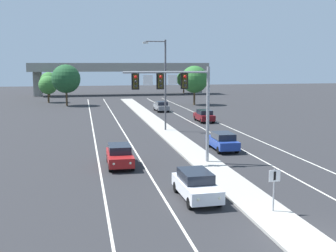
{
  "coord_description": "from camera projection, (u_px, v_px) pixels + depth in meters",
  "views": [
    {
      "loc": [
        -9.06,
        -15.81,
        7.6
      ],
      "look_at": [
        -3.2,
        13.1,
        3.2
      ],
      "focal_mm": 45.12,
      "sensor_mm": 36.0,
      "label": 1
    }
  ],
  "objects": [
    {
      "name": "ground_plane",
      "position": [
        301.0,
        241.0,
        18.23
      ],
      "size": [
        260.0,
        260.0,
        0.0
      ],
      "primitive_type": "plane",
      "color": "#28282B"
    },
    {
      "name": "median_sign_post",
      "position": [
        274.0,
        184.0,
        21.25
      ],
      "size": [
        0.6,
        0.1,
        2.2
      ],
      "color": "gray",
      "rests_on": "median_island"
    },
    {
      "name": "car_oncoming_white",
      "position": [
        196.0,
        185.0,
        23.75
      ],
      "size": [
        1.92,
        4.51,
        1.58
      ],
      "color": "silver",
      "rests_on": "ground"
    },
    {
      "name": "tree_far_right_b",
      "position": [
        194.0,
        79.0,
        76.83
      ],
      "size": [
        4.94,
        4.94,
        7.15
      ],
      "color": "#4C3823",
      "rests_on": "ground"
    },
    {
      "name": "street_lamp_median",
      "position": [
        163.0,
        80.0,
        46.69
      ],
      "size": [
        2.58,
        0.28,
        10.0
      ],
      "color": "#4C4C51",
      "rests_on": "median_island"
    },
    {
      "name": "overpass_bridge",
      "position": [
        120.0,
        71.0,
        100.98
      ],
      "size": [
        42.4,
        6.4,
        7.65
      ],
      "color": "gray",
      "rests_on": "ground"
    },
    {
      "name": "car_receding_darkred",
      "position": [
        204.0,
        116.0,
        55.07
      ],
      "size": [
        1.85,
        4.48,
        1.58
      ],
      "color": "#5B0F14",
      "rests_on": "ground"
    },
    {
      "name": "tree_far_left_b",
      "position": [
        48.0,
        85.0,
        81.65
      ],
      "size": [
        3.61,
        3.61,
        5.23
      ],
      "color": "#4C3823",
      "rests_on": "ground"
    },
    {
      "name": "car_receding_blue",
      "position": [
        223.0,
        141.0,
        37.12
      ],
      "size": [
        1.86,
        4.49,
        1.58
      ],
      "color": "navy",
      "rests_on": "ground"
    },
    {
      "name": "overhead_signal_mast",
      "position": [
        179.0,
        92.0,
        31.11
      ],
      "size": [
        6.49,
        0.44,
        7.2
      ],
      "color": "gray",
      "rests_on": "median_island"
    },
    {
      "name": "tree_far_left_a",
      "position": [
        66.0,
        79.0,
        75.27
      ],
      "size": [
        5.11,
        5.11,
        7.39
      ],
      "color": "#4C3823",
      "rests_on": "ground"
    },
    {
      "name": "edge_stripe_left",
      "position": [
        95.0,
        142.0,
        40.89
      ],
      "size": [
        0.14,
        100.0,
        0.01
      ],
      "primitive_type": "cube",
      "color": "silver",
      "rests_on": "ground"
    },
    {
      "name": "median_island",
      "position": [
        194.0,
        153.0,
        35.66
      ],
      "size": [
        2.4,
        110.0,
        0.15
      ],
      "primitive_type": "cube",
      "color": "#9E9B93",
      "rests_on": "ground"
    },
    {
      "name": "tree_far_right_c",
      "position": [
        184.0,
        79.0,
        107.72
      ],
      "size": [
        3.74,
        3.74,
        5.41
      ],
      "color": "#4C3823",
      "rests_on": "ground"
    },
    {
      "name": "edge_stripe_right",
      "position": [
        250.0,
        137.0,
        44.03
      ],
      "size": [
        0.14,
        100.0,
        0.01
      ],
      "primitive_type": "cube",
      "color": "silver",
      "rests_on": "ground"
    },
    {
      "name": "car_receding_grey",
      "position": [
        161.0,
        106.0,
        67.05
      ],
      "size": [
        1.89,
        4.5,
        1.58
      ],
      "color": "slate",
      "rests_on": "ground"
    },
    {
      "name": "car_oncoming_red",
      "position": [
        120.0,
        155.0,
        31.35
      ],
      "size": [
        1.86,
        4.49,
        1.58
      ],
      "color": "maroon",
      "rests_on": "ground"
    },
    {
      "name": "tree_far_left_c",
      "position": [
        49.0,
        81.0,
        94.73
      ],
      "size": [
        3.9,
        3.9,
        5.64
      ],
      "color": "#4C3823",
      "rests_on": "ground"
    },
    {
      "name": "lane_stripe_oncoming_center",
      "position": [
        129.0,
        141.0,
        41.53
      ],
      "size": [
        0.14,
        100.0,
        0.01
      ],
      "primitive_type": "cube",
      "color": "silver",
      "rests_on": "ground"
    },
    {
      "name": "lane_stripe_receding_center",
      "position": [
        220.0,
        138.0,
        43.38
      ],
      "size": [
        0.14,
        100.0,
        0.01
      ],
      "primitive_type": "cube",
      "color": "silver",
      "rests_on": "ground"
    }
  ]
}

